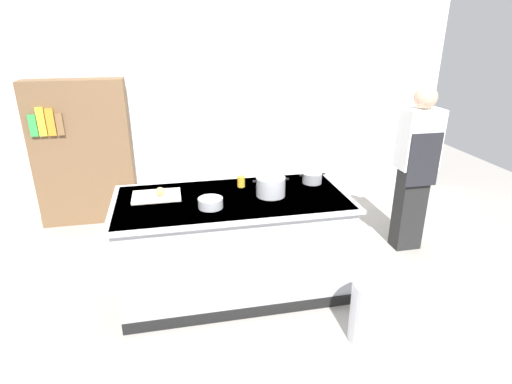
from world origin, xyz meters
TOP-DOWN VIEW (x-y plane):
  - ground_plane at (0.00, 0.00)m, footprint 10.00×10.00m
  - back_wall at (0.00, 2.10)m, footprint 6.40×0.12m
  - counter_island at (0.00, -0.00)m, footprint 1.98×0.98m
  - cutting_board at (-0.62, 0.14)m, footprint 0.40×0.28m
  - onion at (-0.59, 0.11)m, footprint 0.08×0.08m
  - stock_pot at (0.33, -0.02)m, footprint 0.31×0.25m
  - sauce_pan at (0.78, 0.20)m, footprint 0.24×0.18m
  - mixing_bowl at (-0.20, -0.17)m, footprint 0.20×0.20m
  - juice_cup at (0.12, 0.23)m, footprint 0.07×0.07m
  - trash_bin at (0.96, -0.90)m, footprint 0.42×0.42m
  - person_chef at (1.95, 0.39)m, footprint 0.38×0.25m
  - bookshelf at (-1.49, 1.80)m, footprint 1.10×0.31m

SIDE VIEW (x-z plane):
  - ground_plane at x=0.00m, z-range 0.00..0.00m
  - trash_bin at x=0.96m, z-range 0.00..0.50m
  - counter_island at x=0.00m, z-range 0.02..0.92m
  - bookshelf at x=-1.49m, z-range 0.00..1.70m
  - cutting_board at x=-0.62m, z-range 0.90..0.92m
  - person_chef at x=1.95m, z-range 0.05..1.77m
  - mixing_bowl at x=-0.20m, z-range 0.90..0.98m
  - sauce_pan at x=0.78m, z-range 0.90..1.00m
  - juice_cup at x=0.12m, z-range 0.90..1.00m
  - onion at x=-0.59m, z-range 0.92..1.00m
  - stock_pot at x=0.33m, z-range 0.90..1.06m
  - back_wall at x=0.00m, z-range 0.00..3.00m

